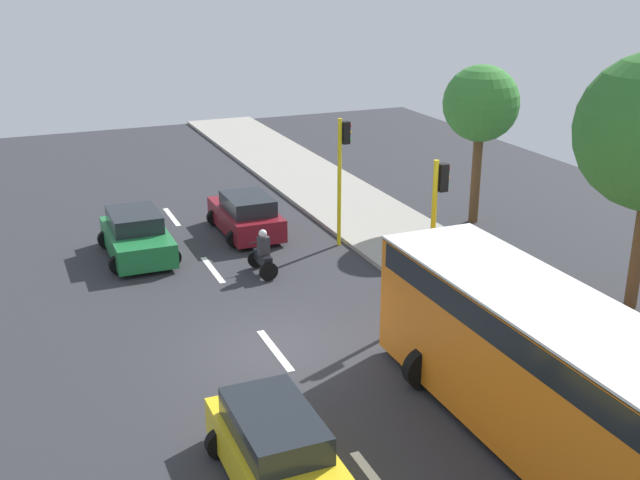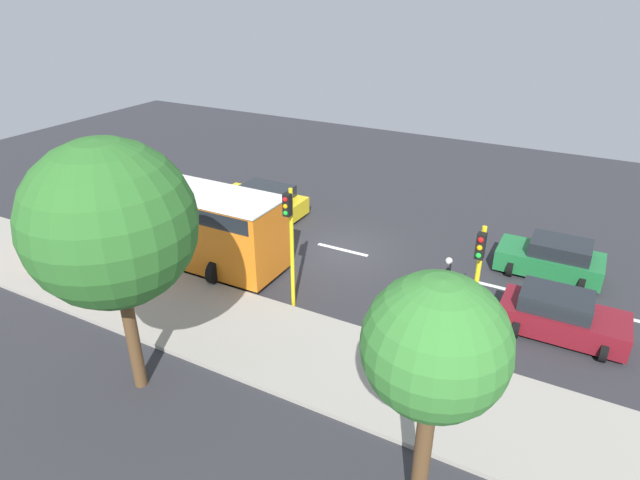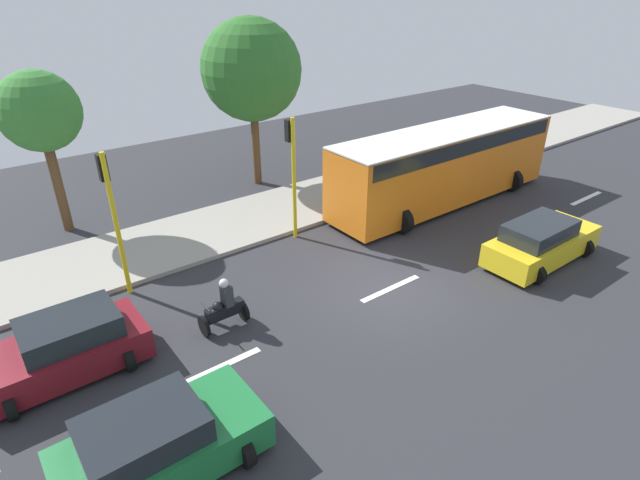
# 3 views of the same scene
# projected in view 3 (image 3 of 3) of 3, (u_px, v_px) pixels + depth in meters

# --- Properties ---
(ground_plane) EXTENTS (40.00, 60.00, 0.10)m
(ground_plane) POSITION_uv_depth(u_px,v_px,m) (391.00, 290.00, 15.86)
(ground_plane) COLOR #2D2D33
(sidewalk) EXTENTS (4.00, 60.00, 0.15)m
(sidewalk) POSITION_uv_depth(u_px,v_px,m) (271.00, 213.00, 20.74)
(sidewalk) COLOR #9E998E
(sidewalk) RESTS_ON ground
(lane_stripe_far_north) EXTENTS (0.20, 2.40, 0.01)m
(lane_stripe_far_north) POSITION_uv_depth(u_px,v_px,m) (586.00, 198.00, 22.27)
(lane_stripe_far_north) COLOR white
(lane_stripe_far_north) RESTS_ON ground
(lane_stripe_north) EXTENTS (0.20, 2.40, 0.01)m
(lane_stripe_north) POSITION_uv_depth(u_px,v_px,m) (505.00, 236.00, 19.05)
(lane_stripe_north) COLOR white
(lane_stripe_north) RESTS_ON ground
(lane_stripe_mid) EXTENTS (0.20, 2.40, 0.01)m
(lane_stripe_mid) POSITION_uv_depth(u_px,v_px,m) (391.00, 288.00, 15.83)
(lane_stripe_mid) COLOR white
(lane_stripe_mid) RESTS_ON ground
(lane_stripe_south) EXTENTS (0.20, 2.40, 0.01)m
(lane_stripe_south) POSITION_uv_depth(u_px,v_px,m) (218.00, 368.00, 12.61)
(lane_stripe_south) COLOR white
(lane_stripe_south) RESTS_ON ground
(car_maroon) EXTENTS (2.23, 3.93, 1.52)m
(car_maroon) POSITION_uv_depth(u_px,v_px,m) (64.00, 349.00, 12.18)
(car_maroon) COLOR maroon
(car_maroon) RESTS_ON ground
(car_yellow_cab) EXTENTS (2.15, 4.47, 1.52)m
(car_yellow_cab) POSITION_uv_depth(u_px,v_px,m) (541.00, 242.00, 17.08)
(car_yellow_cab) COLOR yellow
(car_yellow_cab) RESTS_ON ground
(car_green) EXTENTS (2.33, 3.93, 1.52)m
(car_green) POSITION_uv_depth(u_px,v_px,m) (159.00, 444.00, 9.70)
(car_green) COLOR #1E7238
(car_green) RESTS_ON ground
(city_bus) EXTENTS (3.20, 11.00, 3.16)m
(city_bus) POSITION_uv_depth(u_px,v_px,m) (445.00, 161.00, 21.13)
(city_bus) COLOR orange
(city_bus) RESTS_ON ground
(motorcycle) EXTENTS (0.60, 1.30, 1.53)m
(motorcycle) POSITION_uv_depth(u_px,v_px,m) (224.00, 308.00, 13.82)
(motorcycle) COLOR black
(motorcycle) RESTS_ON ground
(pedestrian_near_signal) EXTENTS (0.40, 0.24, 1.69)m
(pedestrian_near_signal) POSITION_uv_depth(u_px,v_px,m) (407.00, 144.00, 25.89)
(pedestrian_near_signal) COLOR #3F3F3F
(pedestrian_near_signal) RESTS_ON sidewalk
(pedestrian_by_tree) EXTENTS (0.40, 0.24, 1.69)m
(pedestrian_by_tree) POSITION_uv_depth(u_px,v_px,m) (409.00, 152.00, 24.78)
(pedestrian_by_tree) COLOR #1E1E4C
(pedestrian_by_tree) RESTS_ON sidewalk
(traffic_light_corner) EXTENTS (0.49, 0.24, 4.50)m
(traffic_light_corner) POSITION_uv_depth(u_px,v_px,m) (111.00, 204.00, 14.37)
(traffic_light_corner) COLOR yellow
(traffic_light_corner) RESTS_ON ground
(traffic_light_midblock) EXTENTS (0.49, 0.24, 4.50)m
(traffic_light_midblock) POSITION_uv_depth(u_px,v_px,m) (292.00, 161.00, 17.71)
(traffic_light_midblock) COLOR yellow
(traffic_light_midblock) RESTS_ON ground
(street_tree_north) EXTENTS (4.33, 4.33, 7.31)m
(street_tree_north) POSITION_uv_depth(u_px,v_px,m) (251.00, 70.00, 21.59)
(street_tree_north) COLOR brown
(street_tree_north) RESTS_ON ground
(street_tree_south) EXTENTS (2.81, 2.81, 5.96)m
(street_tree_south) POSITION_uv_depth(u_px,v_px,m) (39.00, 113.00, 17.48)
(street_tree_south) COLOR brown
(street_tree_south) RESTS_ON ground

